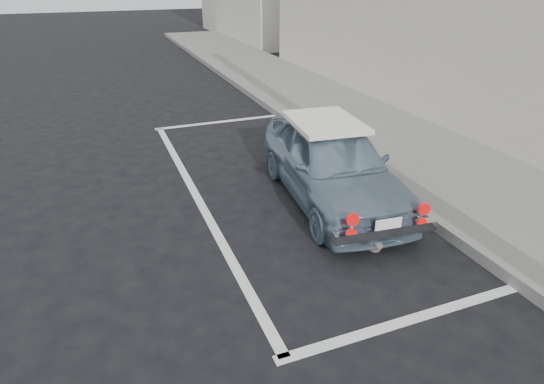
# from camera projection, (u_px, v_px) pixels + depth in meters

# --- Properties ---
(ground) EXTENTS (80.00, 80.00, 0.00)m
(ground) POSITION_uv_depth(u_px,v_px,m) (345.00, 300.00, 4.77)
(ground) COLOR black
(ground) RESTS_ON ground
(sidewalk) EXTENTS (2.80, 40.00, 0.15)m
(sidewalk) POSITION_uv_depth(u_px,v_px,m) (455.00, 176.00, 7.46)
(sidewalk) COLOR slate
(sidewalk) RESTS_ON ground
(pline_rear) EXTENTS (3.00, 0.12, 0.01)m
(pline_rear) POSITION_uv_depth(u_px,v_px,m) (414.00, 318.00, 4.52)
(pline_rear) COLOR silver
(pline_rear) RESTS_ON ground
(pline_front) EXTENTS (3.00, 0.12, 0.01)m
(pline_front) POSITION_uv_depth(u_px,v_px,m) (222.00, 122.00, 10.37)
(pline_front) COLOR silver
(pline_front) RESTS_ON ground
(pline_side) EXTENTS (0.12, 7.00, 0.01)m
(pline_side) POSITION_uv_depth(u_px,v_px,m) (196.00, 195.00, 6.98)
(pline_side) COLOR silver
(pline_side) RESTS_ON ground
(retro_coupe) EXTENTS (1.71, 3.54, 1.16)m
(retro_coupe) POSITION_uv_depth(u_px,v_px,m) (332.00, 162.00, 6.64)
(retro_coupe) COLOR slate
(retro_coupe) RESTS_ON ground
(cat) EXTENTS (0.21, 0.42, 0.23)m
(cat) POSITION_uv_depth(u_px,v_px,m) (373.00, 244.00, 5.56)
(cat) COLOR #796A5C
(cat) RESTS_ON ground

